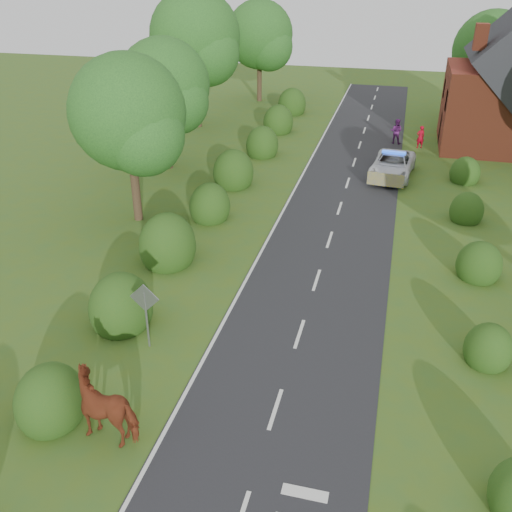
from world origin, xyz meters
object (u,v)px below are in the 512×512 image
(cow, at_px, (110,408))
(police_van, at_px, (392,165))
(pedestrian_purple, at_px, (396,131))
(pedestrian_red, at_px, (420,137))
(road_sign, at_px, (145,307))

(cow, bearing_deg, police_van, 166.23)
(police_van, height_order, pedestrian_purple, pedestrian_purple)
(cow, relative_size, pedestrian_red, 1.53)
(road_sign, bearing_deg, pedestrian_red, 70.88)
(police_van, bearing_deg, pedestrian_red, 81.74)
(pedestrian_red, bearing_deg, road_sign, 45.86)
(pedestrian_red, xyz_separation_m, pedestrian_purple, (-1.72, 0.70, 0.10))
(pedestrian_purple, bearing_deg, police_van, 102.47)
(cow, height_order, police_van, cow)
(pedestrian_purple, bearing_deg, cow, 89.73)
(road_sign, xyz_separation_m, cow, (0.64, -4.01, -0.79))
(pedestrian_red, height_order, pedestrian_purple, pedestrian_purple)
(road_sign, xyz_separation_m, pedestrian_purple, (7.45, 27.13, -0.76))
(cow, relative_size, pedestrian_purple, 1.36)
(road_sign, relative_size, pedestrian_purple, 1.41)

